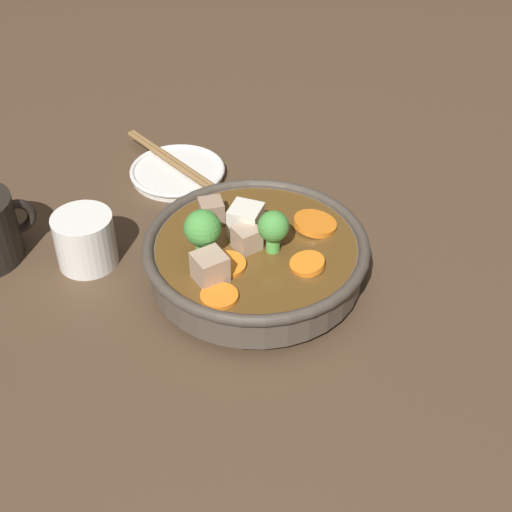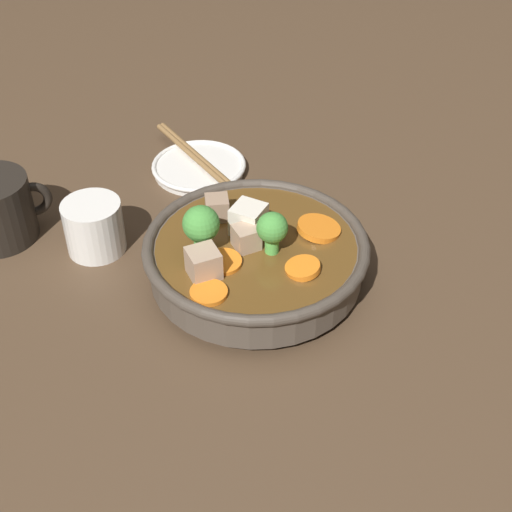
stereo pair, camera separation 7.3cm
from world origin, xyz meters
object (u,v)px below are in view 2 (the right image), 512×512
at_px(stirfry_bowl, 255,254).
at_px(chopsticks_pair, 200,161).
at_px(tea_cup, 94,226).
at_px(side_saucer, 200,167).

xyz_separation_m(stirfry_bowl, chopsticks_pair, (0.00, 0.22, -0.02)).
xyz_separation_m(tea_cup, chopsticks_pair, (0.15, 0.11, -0.01)).
distance_m(stirfry_bowl, chopsticks_pair, 0.22).
xyz_separation_m(stirfry_bowl, side_saucer, (0.00, 0.22, -0.03)).
bearing_deg(tea_cup, chopsticks_pair, 36.96).
bearing_deg(stirfry_bowl, chopsticks_pair, 89.33).
distance_m(tea_cup, chopsticks_pair, 0.19).
relative_size(side_saucer, tea_cup, 1.87).
height_order(side_saucer, tea_cup, tea_cup).
distance_m(side_saucer, chopsticks_pair, 0.01).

